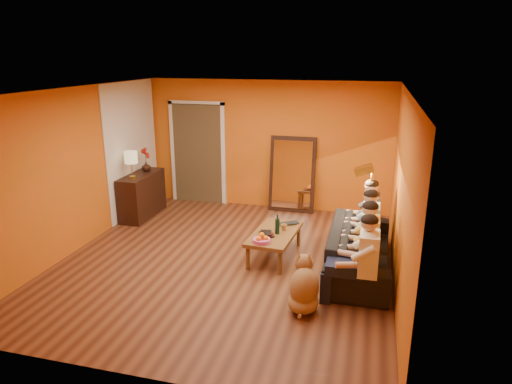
% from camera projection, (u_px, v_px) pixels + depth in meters
% --- Properties ---
extents(room_shell, '(5.00, 5.50, 2.60)m').
position_uv_depth(room_shell, '(232.00, 174.00, 7.06)').
color(room_shell, brown).
rests_on(room_shell, ground).
extents(white_accent, '(0.02, 1.90, 2.58)m').
position_uv_depth(white_accent, '(132.00, 149.00, 8.94)').
color(white_accent, white).
rests_on(white_accent, wall_left).
extents(doorway_recess, '(1.06, 0.30, 2.10)m').
position_uv_depth(doorway_recess, '(200.00, 153.00, 9.77)').
color(doorway_recess, '#3F2D19').
rests_on(doorway_recess, floor).
extents(door_jamb_left, '(0.08, 0.06, 2.20)m').
position_uv_depth(door_jamb_left, '(173.00, 152.00, 9.80)').
color(door_jamb_left, white).
rests_on(door_jamb_left, wall_back).
extents(door_jamb_right, '(0.08, 0.06, 2.20)m').
position_uv_depth(door_jamb_right, '(223.00, 155.00, 9.52)').
color(door_jamb_right, white).
rests_on(door_jamb_right, wall_back).
extents(door_header, '(1.22, 0.06, 0.08)m').
position_uv_depth(door_header, '(196.00, 103.00, 9.35)').
color(door_header, white).
rests_on(door_header, wall_back).
extents(mirror_frame, '(0.92, 0.27, 1.51)m').
position_uv_depth(mirror_frame, '(292.00, 174.00, 9.18)').
color(mirror_frame, black).
rests_on(mirror_frame, floor).
extents(mirror_glass, '(0.78, 0.21, 1.35)m').
position_uv_depth(mirror_glass, '(292.00, 175.00, 9.14)').
color(mirror_glass, white).
rests_on(mirror_glass, mirror_frame).
extents(sideboard, '(0.44, 1.18, 0.85)m').
position_uv_depth(sideboard, '(142.00, 195.00, 8.95)').
color(sideboard, black).
rests_on(sideboard, floor).
extents(table_lamp, '(0.24, 0.24, 0.51)m').
position_uv_depth(table_lamp, '(132.00, 165.00, 8.47)').
color(table_lamp, beige).
rests_on(table_lamp, sideboard).
extents(sofa, '(2.23, 0.87, 0.65)m').
position_uv_depth(sofa, '(359.00, 249.00, 6.74)').
color(sofa, black).
rests_on(sofa, floor).
extents(coffee_table, '(0.72, 1.27, 0.42)m').
position_uv_depth(coffee_table, '(275.00, 244.00, 7.18)').
color(coffee_table, brown).
rests_on(coffee_table, floor).
extents(floor_lamp, '(0.30, 0.24, 1.44)m').
position_uv_depth(floor_lamp, '(369.00, 211.00, 7.16)').
color(floor_lamp, gold).
rests_on(floor_lamp, floor).
extents(dog, '(0.42, 0.63, 0.71)m').
position_uv_depth(dog, '(304.00, 283.00, 5.67)').
color(dog, '#9B7246').
rests_on(dog, floor).
extents(person_far_left, '(0.70, 0.44, 1.22)m').
position_uv_depth(person_far_left, '(368.00, 261.00, 5.70)').
color(person_far_left, white).
rests_on(person_far_left, sofa).
extents(person_mid_left, '(0.70, 0.44, 1.22)m').
position_uv_depth(person_mid_left, '(369.00, 244.00, 6.21)').
color(person_mid_left, '#EAC34E').
rests_on(person_mid_left, sofa).
extents(person_mid_right, '(0.70, 0.44, 1.22)m').
position_uv_depth(person_mid_right, '(370.00, 229.00, 6.72)').
color(person_mid_right, '#8EC2DC').
rests_on(person_mid_right, sofa).
extents(person_far_right, '(0.70, 0.44, 1.22)m').
position_uv_depth(person_far_right, '(371.00, 217.00, 7.23)').
color(person_far_right, '#38373D').
rests_on(person_far_right, sofa).
extents(fruit_bowl, '(0.26, 0.26, 0.16)m').
position_uv_depth(fruit_bowl, '(262.00, 237.00, 6.70)').
color(fruit_bowl, '#D74C93').
rests_on(fruit_bowl, coffee_table).
extents(wine_bottle, '(0.07, 0.07, 0.31)m').
position_uv_depth(wine_bottle, '(277.00, 224.00, 7.02)').
color(wine_bottle, black).
rests_on(wine_bottle, coffee_table).
extents(tumbler, '(0.13, 0.13, 0.09)m').
position_uv_depth(tumbler, '(284.00, 227.00, 7.19)').
color(tumbler, '#B27F3F').
rests_on(tumbler, coffee_table).
extents(laptop, '(0.41, 0.38, 0.03)m').
position_uv_depth(laptop, '(290.00, 224.00, 7.40)').
color(laptop, black).
rests_on(laptop, coffee_table).
extents(book_lower, '(0.29, 0.32, 0.02)m').
position_uv_depth(book_lower, '(261.00, 235.00, 6.97)').
color(book_lower, black).
rests_on(book_lower, coffee_table).
extents(book_mid, '(0.20, 0.25, 0.02)m').
position_uv_depth(book_mid, '(261.00, 234.00, 6.98)').
color(book_mid, '#A11C12').
rests_on(book_mid, book_lower).
extents(book_upper, '(0.21, 0.26, 0.02)m').
position_uv_depth(book_upper, '(260.00, 233.00, 6.95)').
color(book_upper, black).
rests_on(book_upper, book_mid).
extents(vase, '(0.18, 0.18, 0.19)m').
position_uv_depth(vase, '(146.00, 167.00, 9.03)').
color(vase, black).
rests_on(vase, sideboard).
extents(flowers, '(0.17, 0.17, 0.48)m').
position_uv_depth(flowers, '(145.00, 153.00, 8.95)').
color(flowers, '#A11C12').
rests_on(flowers, vase).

